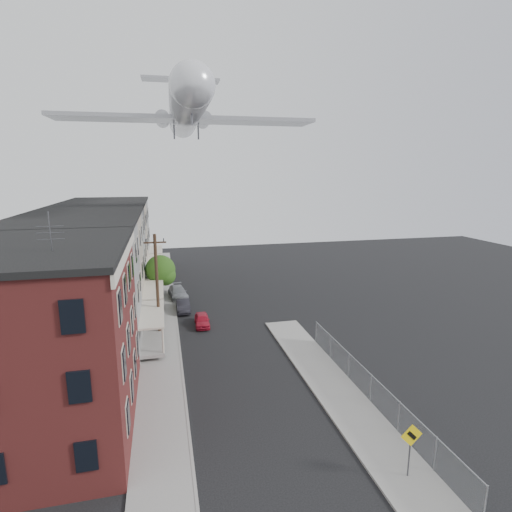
{
  "coord_description": "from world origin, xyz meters",
  "views": [
    {
      "loc": [
        -4.91,
        -14.96,
        13.89
      ],
      "look_at": [
        0.68,
        8.78,
        8.76
      ],
      "focal_mm": 28.0,
      "sensor_mm": 36.0,
      "label": 1
    }
  ],
  "objects_px": {
    "warning_sign": "(411,442)",
    "airplane": "(186,111)",
    "street_tree": "(162,271)",
    "car_near": "(202,320)",
    "car_mid": "(183,305)",
    "car_far": "(178,292)",
    "utility_pole": "(157,285)"
  },
  "relations": [
    {
      "from": "warning_sign",
      "to": "airplane",
      "type": "distance_m",
      "value": 35.18
    },
    {
      "from": "street_tree",
      "to": "car_near",
      "type": "bearing_deg",
      "value": -66.39
    },
    {
      "from": "warning_sign",
      "to": "car_mid",
      "type": "xyz_separation_m",
      "value": [
        -8.89,
        25.51,
        -1.27
      ]
    },
    {
      "from": "car_near",
      "to": "airplane",
      "type": "xyz_separation_m",
      "value": [
        -0.3,
        8.17,
        19.41
      ]
    },
    {
      "from": "car_near",
      "to": "airplane",
      "type": "bearing_deg",
      "value": 94.03
    },
    {
      "from": "airplane",
      "to": "street_tree",
      "type": "bearing_deg",
      "value": -175.88
    },
    {
      "from": "warning_sign",
      "to": "car_far",
      "type": "xyz_separation_m",
      "value": [
        -9.2,
        30.01,
        -1.24
      ]
    },
    {
      "from": "car_far",
      "to": "street_tree",
      "type": "bearing_deg",
      "value": -154.67
    },
    {
      "from": "street_tree",
      "to": "airplane",
      "type": "relative_size",
      "value": 0.18
    },
    {
      "from": "street_tree",
      "to": "car_far",
      "type": "bearing_deg",
      "value": 32.27
    },
    {
      "from": "street_tree",
      "to": "car_near",
      "type": "height_order",
      "value": "street_tree"
    },
    {
      "from": "street_tree",
      "to": "car_near",
      "type": "relative_size",
      "value": 1.59
    },
    {
      "from": "car_near",
      "to": "car_far",
      "type": "height_order",
      "value": "car_far"
    },
    {
      "from": "street_tree",
      "to": "car_near",
      "type": "xyz_separation_m",
      "value": [
        3.47,
        -7.94,
        -2.89
      ]
    },
    {
      "from": "street_tree",
      "to": "airplane",
      "type": "height_order",
      "value": "airplane"
    },
    {
      "from": "street_tree",
      "to": "car_far",
      "type": "relative_size",
      "value": 1.17
    },
    {
      "from": "street_tree",
      "to": "car_far",
      "type": "distance_m",
      "value": 3.43
    },
    {
      "from": "street_tree",
      "to": "car_mid",
      "type": "relative_size",
      "value": 1.39
    },
    {
      "from": "utility_pole",
      "to": "car_near",
      "type": "distance_m",
      "value": 5.94
    },
    {
      "from": "car_near",
      "to": "car_mid",
      "type": "distance_m",
      "value": 4.74
    },
    {
      "from": "street_tree",
      "to": "car_mid",
      "type": "bearing_deg",
      "value": -60.05
    },
    {
      "from": "utility_pole",
      "to": "street_tree",
      "type": "distance_m",
      "value": 10.0
    },
    {
      "from": "warning_sign",
      "to": "car_near",
      "type": "distance_m",
      "value": 22.31
    },
    {
      "from": "street_tree",
      "to": "warning_sign",
      "type": "bearing_deg",
      "value": -69.42
    },
    {
      "from": "warning_sign",
      "to": "car_near",
      "type": "height_order",
      "value": "warning_sign"
    },
    {
      "from": "street_tree",
      "to": "car_mid",
      "type": "distance_m",
      "value": 4.88
    },
    {
      "from": "car_mid",
      "to": "car_far",
      "type": "relative_size",
      "value": 0.85
    },
    {
      "from": "utility_pole",
      "to": "car_mid",
      "type": "height_order",
      "value": "utility_pole"
    },
    {
      "from": "utility_pole",
      "to": "car_mid",
      "type": "distance_m",
      "value": 7.99
    },
    {
      "from": "warning_sign",
      "to": "street_tree",
      "type": "relative_size",
      "value": 0.54
    },
    {
      "from": "car_mid",
      "to": "airplane",
      "type": "relative_size",
      "value": 0.13
    },
    {
      "from": "warning_sign",
      "to": "car_mid",
      "type": "height_order",
      "value": "warning_sign"
    }
  ]
}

